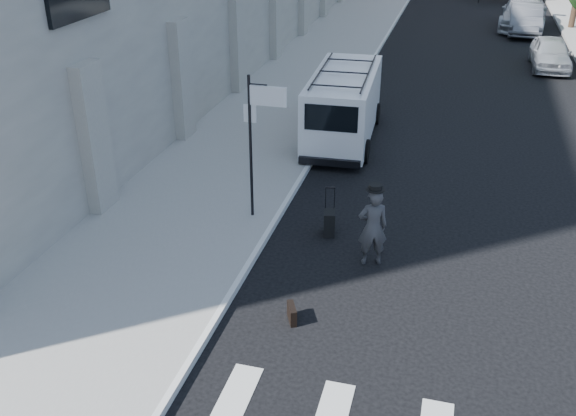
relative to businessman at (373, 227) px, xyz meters
The scene contains 10 objects.
ground 2.25m from the businessman, 104.11° to the right, with size 120.00×120.00×0.00m, color black.
sidewalk_left 14.81m from the businessman, 108.75° to the left, with size 4.50×48.00×0.15m, color gray.
sign_pole 3.57m from the businessman, 157.26° to the left, with size 1.03×0.07×3.50m.
businessman is the anchor object (origin of this frame).
briefcase 2.80m from the businessman, 114.75° to the right, with size 0.12×0.44×0.34m, color black.
suitcase 1.62m from the businessman, 138.64° to the left, with size 0.34×0.46×1.15m.
cargo_van 7.62m from the businessman, 105.32° to the left, with size 2.24×5.81×2.17m.
parked_car_a 18.86m from the businessman, 74.05° to the left, with size 1.58×3.92×1.34m, color #ADB0B6.
parked_car_b 25.79m from the businessman, 79.96° to the left, with size 1.63×4.68×1.54m, color slate.
parked_car_c 27.21m from the businessman, 80.49° to the left, with size 2.36×5.82×1.69m, color #A9ADB1.
Camera 1 is at (1.88, -10.02, 7.53)m, focal length 40.00 mm.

